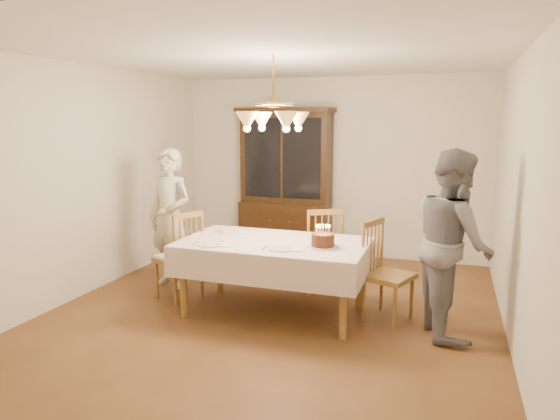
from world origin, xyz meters
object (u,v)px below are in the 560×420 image
at_px(chair_far_side, 322,254).
at_px(elderly_woman, 170,218).
at_px(china_hutch, 286,185).
at_px(dining_table, 274,248).
at_px(birthday_cake, 323,241).

xyz_separation_m(chair_far_side, elderly_woman, (-1.76, -0.42, 0.39)).
bearing_deg(elderly_woman, chair_far_side, 26.42).
relative_size(china_hutch, chair_far_side, 2.16).
bearing_deg(china_hutch, elderly_woman, -114.38).
height_order(dining_table, birthday_cake, birthday_cake).
relative_size(elderly_woman, birthday_cake, 5.53).
height_order(dining_table, chair_far_side, chair_far_side).
height_order(dining_table, china_hutch, china_hutch).
bearing_deg(china_hutch, chair_far_side, -57.18).
bearing_deg(dining_table, birthday_cake, -8.07).
bearing_deg(birthday_cake, chair_far_side, 104.11).
bearing_deg(chair_far_side, elderly_woman, -166.62).
bearing_deg(dining_table, china_hutch, 105.23).
height_order(china_hutch, chair_far_side, china_hutch).
bearing_deg(chair_far_side, dining_table, -110.49).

